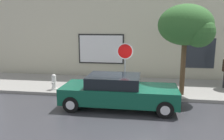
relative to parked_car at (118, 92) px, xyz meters
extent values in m
plane|color=#333338|center=(0.91, 0.08, -0.68)|extent=(60.00, 60.00, 0.00)
cube|color=gray|center=(0.91, 3.08, -0.60)|extent=(20.00, 4.00, 0.15)
cube|color=beige|center=(0.91, 5.58, 2.82)|extent=(20.00, 0.40, 7.00)
cube|color=black|center=(-1.80, 5.35, 1.19)|extent=(2.94, 0.06, 1.89)
cube|color=silver|center=(-1.80, 5.32, 1.19)|extent=(2.78, 0.03, 1.73)
cube|color=#262B33|center=(4.23, 5.36, 1.02)|extent=(1.80, 0.04, 1.80)
cube|color=#0F4C38|center=(0.05, 0.00, -0.09)|extent=(4.68, 1.82, 0.65)
cube|color=black|center=(-0.19, 0.00, 0.45)|extent=(2.11, 1.61, 0.44)
cylinder|color=black|center=(1.84, 0.84, -0.36)|extent=(0.64, 0.22, 0.64)
cylinder|color=silver|center=(1.84, 0.84, -0.36)|extent=(0.35, 0.24, 0.35)
cylinder|color=black|center=(1.84, -0.84, -0.36)|extent=(0.64, 0.22, 0.64)
cylinder|color=silver|center=(1.84, -0.84, -0.36)|extent=(0.35, 0.24, 0.35)
cylinder|color=black|center=(-1.74, 0.84, -0.36)|extent=(0.64, 0.22, 0.64)
cylinder|color=silver|center=(-1.74, 0.84, -0.36)|extent=(0.35, 0.24, 0.35)
cylinder|color=black|center=(-1.74, -0.84, -0.36)|extent=(0.64, 0.22, 0.64)
cylinder|color=silver|center=(-1.74, -0.84, -0.36)|extent=(0.35, 0.24, 0.35)
cylinder|color=white|center=(-3.49, 1.65, -0.19)|extent=(0.22, 0.22, 0.68)
sphere|color=#BBBBB7|center=(-3.49, 1.65, 0.15)|extent=(0.23, 0.23, 0.23)
cylinder|color=#BBBBB7|center=(-3.49, 1.49, -0.15)|extent=(0.09, 0.12, 0.09)
cylinder|color=#BBBBB7|center=(-3.49, 1.81, -0.15)|extent=(0.09, 0.12, 0.09)
cylinder|color=white|center=(-3.49, 1.65, -0.50)|extent=(0.30, 0.30, 0.06)
cylinder|color=#4C3823|center=(2.78, 1.77, 0.75)|extent=(0.22, 0.22, 2.56)
ellipsoid|color=#33662D|center=(2.78, 1.77, 2.70)|extent=(2.44, 2.07, 1.83)
sphere|color=#33662D|center=(3.33, 1.46, 2.40)|extent=(1.34, 1.34, 1.34)
cylinder|color=gray|center=(0.11, 1.62, 0.66)|extent=(0.07, 0.07, 2.37)
cylinder|color=white|center=(0.11, 1.58, 1.49)|extent=(0.76, 0.02, 0.76)
cylinder|color=red|center=(0.11, 1.56, 1.49)|extent=(0.66, 0.02, 0.66)
camera|label=1|loc=(1.14, -8.98, 2.67)|focal=36.63mm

